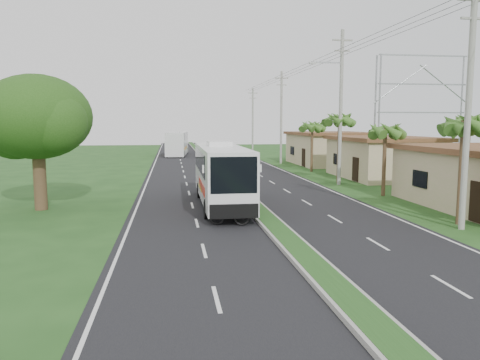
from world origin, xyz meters
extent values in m
plane|color=#1E4318|center=(0.00, 0.00, 0.00)|extent=(180.00, 180.00, 0.00)
cube|color=black|center=(0.00, 20.00, 0.01)|extent=(14.00, 160.00, 0.02)
cube|color=gray|center=(0.00, 20.00, 0.10)|extent=(1.20, 160.00, 0.17)
cube|color=#1E4318|center=(0.00, 20.00, 0.18)|extent=(0.95, 160.00, 0.02)
cube|color=silver|center=(-6.70, 20.00, 0.00)|extent=(0.12, 160.00, 0.01)
cube|color=silver|center=(6.70, 20.00, 0.00)|extent=(0.12, 160.00, 0.01)
cube|color=tan|center=(14.00, 22.00, 1.68)|extent=(7.00, 10.00, 3.35)
cube|color=brown|center=(14.00, 22.00, 3.51)|extent=(7.60, 10.60, 0.32)
cube|color=tan|center=(14.00, 36.00, 1.75)|extent=(8.00, 11.00, 3.50)
cube|color=brown|center=(14.00, 36.00, 3.66)|extent=(8.60, 11.60, 0.32)
cylinder|color=#473321|center=(9.00, 3.00, 2.50)|extent=(0.26, 0.26, 5.00)
cylinder|color=#473321|center=(9.40, 12.00, 2.30)|extent=(0.26, 0.26, 4.60)
cylinder|color=#473321|center=(8.80, 19.00, 2.70)|extent=(0.26, 0.26, 5.40)
cylinder|color=#473321|center=(9.30, 28.00, 2.40)|extent=(0.26, 0.26, 4.80)
cylinder|color=#473321|center=(17.50, 15.00, 2.60)|extent=(0.26, 0.26, 5.20)
cylinder|color=#473321|center=(-12.00, 10.00, 2.00)|extent=(0.70, 0.70, 4.00)
ellipsoid|color=#1E4512|center=(-12.00, 10.00, 5.20)|extent=(6.00, 6.00, 4.68)
sphere|color=#1E4512|center=(-13.40, 10.80, 4.70)|extent=(3.80, 3.80, 3.80)
sphere|color=#1E4512|center=(-10.80, 9.00, 4.90)|extent=(3.40, 3.40, 3.40)
cylinder|color=gray|center=(8.50, 2.00, 5.50)|extent=(0.28, 0.28, 11.00)
cube|color=gray|center=(8.50, 2.00, 9.40)|extent=(1.20, 0.10, 0.10)
cylinder|color=gray|center=(8.50, 18.00, 6.00)|extent=(0.28, 0.28, 12.00)
cube|color=gray|center=(8.50, 18.00, 11.20)|extent=(1.60, 0.12, 0.12)
cube|color=gray|center=(8.50, 18.00, 10.40)|extent=(1.20, 0.10, 0.10)
cube|color=gray|center=(7.30, 18.00, 9.50)|extent=(2.40, 0.10, 0.10)
cylinder|color=gray|center=(8.50, 38.00, 5.50)|extent=(0.28, 0.28, 11.00)
cube|color=gray|center=(8.50, 38.00, 10.20)|extent=(1.60, 0.12, 0.12)
cube|color=gray|center=(8.50, 38.00, 9.40)|extent=(1.20, 0.10, 0.10)
cylinder|color=gray|center=(8.50, 58.00, 5.25)|extent=(0.28, 0.28, 10.50)
cube|color=gray|center=(8.50, 58.00, 9.70)|extent=(1.60, 0.12, 0.12)
cube|color=gray|center=(8.50, 58.00, 8.90)|extent=(1.20, 0.10, 0.10)
cylinder|color=gray|center=(17.00, 29.50, 6.00)|extent=(0.18, 0.18, 12.00)
cylinder|color=gray|center=(27.00, 29.50, 6.00)|extent=(0.18, 0.18, 12.00)
cylinder|color=gray|center=(17.00, 30.50, 6.00)|extent=(0.18, 0.18, 12.00)
cylinder|color=gray|center=(27.00, 30.50, 6.00)|extent=(0.18, 0.18, 12.00)
cube|color=gray|center=(22.00, 30.00, 6.00)|extent=(10.00, 0.14, 0.14)
cube|color=gray|center=(22.00, 30.00, 9.00)|extent=(10.00, 0.14, 0.14)
cube|color=gray|center=(22.00, 30.00, 12.00)|extent=(10.00, 0.14, 0.14)
cube|color=white|center=(-1.80, 9.71, 1.97)|extent=(2.48, 11.69, 3.07)
cube|color=black|center=(-1.80, 10.29, 2.65)|extent=(2.52, 9.35, 1.23)
cube|color=black|center=(-1.82, 3.93, 2.46)|extent=(2.19, 0.15, 1.72)
cube|color=red|center=(-1.80, 8.54, 1.36)|extent=(2.50, 5.07, 0.54)
cube|color=yellow|center=(-1.80, 10.00, 1.11)|extent=(2.50, 2.93, 0.24)
cube|color=white|center=(-1.80, 10.88, 3.64)|extent=(1.37, 2.34, 0.27)
cylinder|color=black|center=(-2.92, 6.01, 0.51)|extent=(0.32, 1.01, 1.01)
cylinder|color=black|center=(-0.72, 6.01, 0.51)|extent=(0.32, 1.01, 1.01)
cylinder|color=black|center=(-2.89, 12.83, 0.51)|extent=(0.32, 1.01, 1.01)
cylinder|color=black|center=(-0.69, 12.82, 0.51)|extent=(0.32, 1.01, 1.01)
cube|color=silver|center=(-3.75, 54.32, 1.85)|extent=(3.65, 12.32, 3.38)
cube|color=black|center=(-3.71, 54.85, 2.86)|extent=(3.44, 9.17, 1.15)
cube|color=orange|center=(-3.84, 53.27, 1.21)|extent=(3.17, 6.01, 0.37)
cylinder|color=black|center=(-5.33, 49.42, 0.51)|extent=(0.40, 1.04, 1.01)
cylinder|color=black|center=(-3.02, 49.23, 0.51)|extent=(0.40, 1.04, 1.01)
cylinder|color=black|center=(-4.53, 58.89, 0.51)|extent=(0.40, 1.04, 1.01)
cylinder|color=black|center=(-2.22, 58.70, 0.51)|extent=(0.40, 1.04, 1.01)
imported|color=black|center=(-2.00, 4.28, 0.58)|extent=(2.01, 0.99, 1.17)
imported|color=maroon|center=(-2.00, 4.28, 1.36)|extent=(0.66, 0.52, 1.62)
camera|label=1|loc=(-4.67, -17.39, 4.85)|focal=35.00mm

